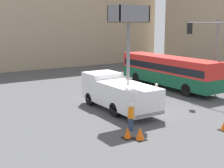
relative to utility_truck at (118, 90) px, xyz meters
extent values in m
plane|color=#4C4C4F|center=(0.47, -0.85, -1.52)|extent=(120.00, 120.00, 0.00)
cube|color=tan|center=(0.47, 27.72, 6.40)|extent=(44.00, 10.00, 15.83)
cube|color=white|center=(0.00, 2.40, -0.02)|extent=(2.50, 2.18, 2.09)
cube|color=white|center=(0.00, -1.22, -0.22)|extent=(2.50, 5.08, 1.69)
cube|color=red|center=(0.00, -3.71, -0.92)|extent=(2.45, 0.10, 0.24)
cylinder|color=black|center=(-1.10, 2.40, -1.02)|extent=(0.30, 1.01, 1.01)
cylinder|color=black|center=(1.10, 2.40, -1.02)|extent=(0.30, 1.01, 1.01)
cylinder|color=black|center=(-1.10, -1.22, -1.02)|extent=(0.30, 1.01, 1.01)
cylinder|color=black|center=(1.10, -1.22, -1.02)|extent=(0.30, 1.01, 1.01)
cylinder|color=slate|center=(0.00, -1.22, 2.76)|extent=(0.24, 0.24, 4.27)
cube|color=brown|center=(0.00, -1.22, 4.95)|extent=(2.45, 1.52, 0.10)
cube|color=slate|center=(-1.19, -1.22, 5.52)|extent=(0.08, 1.52, 1.05)
cube|color=slate|center=(1.19, -1.22, 5.52)|extent=(0.08, 1.52, 1.05)
cube|color=slate|center=(0.00, -0.50, 5.52)|extent=(2.45, 0.08, 1.05)
cube|color=slate|center=(0.00, -1.94, 5.52)|extent=(2.45, 0.08, 1.05)
cube|color=#145638|center=(8.62, 4.11, -0.43)|extent=(2.42, 11.90, 1.19)
cube|color=red|center=(8.62, 4.11, 0.89)|extent=(2.42, 11.90, 1.45)
cube|color=black|center=(8.62, 4.11, 0.67)|extent=(2.44, 11.43, 0.64)
cylinder|color=black|center=(7.56, 7.80, -0.94)|extent=(0.30, 1.16, 1.16)
cylinder|color=black|center=(9.68, 7.80, -0.94)|extent=(0.30, 1.16, 1.16)
cylinder|color=black|center=(7.56, 0.42, -0.94)|extent=(0.30, 1.16, 1.16)
cylinder|color=black|center=(9.68, 0.42, -0.94)|extent=(0.30, 1.16, 1.16)
cylinder|color=slate|center=(10.43, -0.16, 1.84)|extent=(0.18, 0.18, 6.72)
cylinder|color=slate|center=(8.62, -0.23, 4.90)|extent=(0.27, 3.63, 0.13)
cube|color=black|center=(6.81, -0.31, 4.45)|extent=(0.33, 0.33, 0.90)
sphere|color=red|center=(6.81, -0.31, 4.70)|extent=(0.20, 0.20, 0.20)
cylinder|color=navy|center=(-1.83, -4.13, -1.12)|extent=(0.32, 0.32, 0.79)
cylinder|color=orange|center=(-1.83, -4.13, -0.41)|extent=(0.38, 0.38, 0.63)
sphere|color=tan|center=(-1.83, -4.13, 0.01)|extent=(0.22, 0.22, 0.22)
sphere|color=white|center=(-1.83, -4.13, 0.11)|extent=(0.23, 0.23, 0.23)
cylinder|color=navy|center=(3.21, -0.56, -1.11)|extent=(0.32, 0.32, 0.83)
cylinder|color=orange|center=(3.21, -0.56, -0.37)|extent=(0.38, 0.38, 0.65)
sphere|color=tan|center=(3.21, -0.56, 0.07)|extent=(0.22, 0.22, 0.22)
sphere|color=white|center=(3.21, -0.56, 0.17)|extent=(0.23, 0.23, 0.23)
cube|color=black|center=(-2.73, -5.08, -1.50)|extent=(0.57, 0.57, 0.03)
cone|color=#F25B0F|center=(-2.73, -5.08, -1.19)|extent=(0.46, 0.46, 0.66)
cube|color=black|center=(-2.28, -5.65, -1.50)|extent=(0.63, 0.63, 0.03)
cone|color=#F25B0F|center=(-2.28, -5.65, -1.16)|extent=(0.50, 0.50, 0.72)
cube|color=black|center=(2.98, -7.19, -1.50)|extent=(0.60, 0.60, 0.03)
camera|label=1|loc=(-12.48, -18.75, 4.96)|focal=50.00mm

